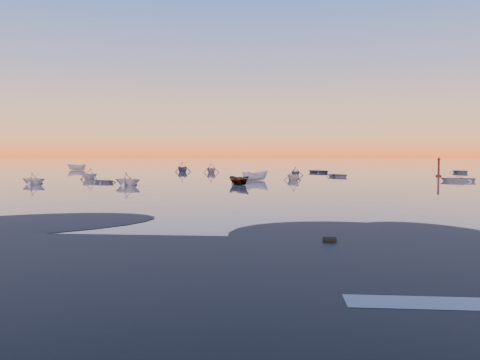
# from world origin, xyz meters

# --- Properties ---
(ground) EXTENTS (600.00, 600.00, 0.00)m
(ground) POSITION_xyz_m (0.00, 100.00, 0.00)
(ground) COLOR slate
(ground) RESTS_ON ground
(mud_lobes) EXTENTS (140.00, 6.00, 0.07)m
(mud_lobes) POSITION_xyz_m (0.00, -1.00, 0.01)
(mud_lobes) COLOR black
(mud_lobes) RESTS_ON ground
(moored_fleet) EXTENTS (124.00, 58.00, 1.20)m
(moored_fleet) POSITION_xyz_m (0.00, 53.00, 0.00)
(moored_fleet) COLOR silver
(moored_fleet) RESTS_ON ground
(boat_near_center) EXTENTS (3.20, 4.12, 1.32)m
(boat_near_center) POSITION_xyz_m (1.01, 39.93, 0.00)
(boat_near_center) COLOR silver
(boat_near_center) RESTS_ON ground
(boat_near_right) EXTENTS (3.60, 2.83, 1.15)m
(boat_near_right) POSITION_xyz_m (6.14, 41.14, 0.00)
(boat_near_right) COLOR silver
(boat_near_right) RESTS_ON ground
(channel_marker) EXTENTS (0.90, 0.90, 3.20)m
(channel_marker) POSITION_xyz_m (29.60, 54.30, 1.26)
(channel_marker) COLOR #3E110D
(channel_marker) RESTS_ON ground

